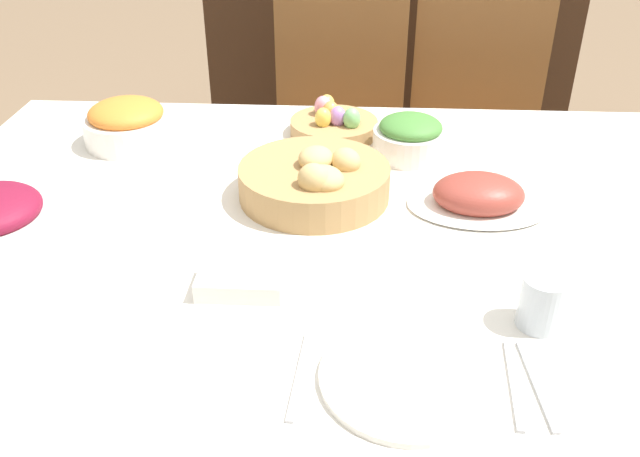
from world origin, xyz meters
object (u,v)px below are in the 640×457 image
Objects in this scene: sideboard at (387,73)px; carrot_bowl at (127,123)px; bread_basket at (315,180)px; dinner_plate at (406,378)px; butter_dish at (241,281)px; fork at (300,375)px; drinking_cup at (543,302)px; ham_platter at (478,196)px; knife at (513,383)px; chair_far_right at (476,130)px; egg_basket at (334,124)px; spoon at (537,384)px; green_salad_bowl at (410,137)px; chair_far_center at (334,127)px.

sideboard reaches higher than carrot_bowl.
bread_basket reaches higher than dinner_plate.
bread_basket is 2.19× the size of butter_dish.
sideboard is 2.09m from fork.
ham_platter is at bearing 96.74° from drinking_cup.
knife is 2.03× the size of drinking_cup.
knife is (0.28, 0.00, 0.00)m from fork.
chair_far_right is at bearing -70.19° from sideboard.
chair_far_right reaches higher than ham_platter.
butter_dish is at bearing 124.03° from fork.
egg_basket is (-0.43, -0.53, 0.23)m from chair_far_right.
dinner_plate is 1.39× the size of spoon.
chair_far_right is at bearing 75.91° from fork.
fork is at bearing -58.55° from carrot_bowl.
bread_basket is 1.83× the size of green_salad_bowl.
green_salad_bowl is 0.73m from fork.
carrot_bowl is 1.04m from knife.
chair_far_center is at bearing 89.61° from bread_basket.
sideboard reaches higher than butter_dish.
fork is (0.00, -1.34, 0.21)m from chair_far_center.
fork is (-0.18, -0.70, -0.04)m from green_salad_bowl.
chair_far_right is 1.37m from knife.
fork is at bearing 175.70° from spoon.
ham_platter reaches higher than knife.
carrot_bowl is at bearing -142.46° from chair_far_right.
chair_far_center reaches higher than dinner_plate.
green_salad_bowl is at bearing 102.21° from knife.
green_salad_bowl reaches higher than dinner_plate.
butter_dish reaches higher than spoon.
drinking_cup is at bearing 72.61° from spoon.
drinking_cup is at bearing -74.68° from green_salad_bowl.
dinner_plate is (-0.16, -0.48, -0.02)m from ham_platter.
bread_basket is at bearing -114.89° from chair_far_right.
green_salad_bowl is 0.96× the size of knife.
spoon is 0.46m from butter_dish.
dinner_plate reaches higher than knife.
knife is 1.25× the size of butter_dish.
ham_platter is (0.29, -0.34, -0.00)m from egg_basket.
chair_far_right reaches higher than carrot_bowl.
carrot_bowl reaches higher than knife.
chair_far_center is 1.18m from butter_dish.
chair_far_right reaches higher than butter_dish.
bread_basket is 0.32m from butter_dish.
chair_far_center is 4.77× the size of egg_basket.
chair_far_right is 0.73m from egg_basket.
chair_far_right is 5.85× the size of spoon.
knife is at bearing -82.09° from green_salad_bowl.
bread_basket reaches higher than knife.
dinner_plate is 0.14m from fork.
bread_basket is at bearing 72.20° from butter_dish.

